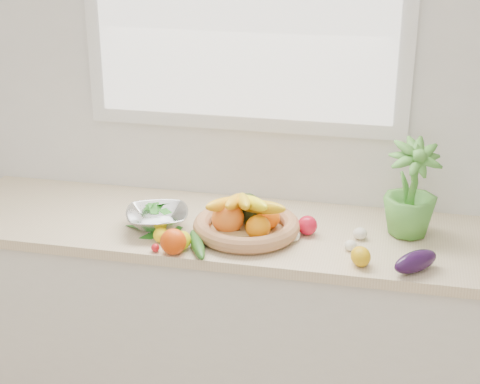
% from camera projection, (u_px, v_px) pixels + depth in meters
% --- Properties ---
extents(back_wall, '(4.50, 0.02, 2.70)m').
position_uv_depth(back_wall, '(245.00, 93.00, 2.95)').
color(back_wall, white).
rests_on(back_wall, ground).
extents(counter_cabinet, '(2.20, 0.58, 0.86)m').
position_uv_depth(counter_cabinet, '(229.00, 329.00, 3.02)').
color(counter_cabinet, silver).
rests_on(counter_cabinet, ground).
extents(countertop, '(2.24, 0.62, 0.04)m').
position_uv_depth(countertop, '(229.00, 230.00, 2.85)').
color(countertop, beige).
rests_on(countertop, counter_cabinet).
extents(orange_loose, '(0.12, 0.12, 0.09)m').
position_uv_depth(orange_loose, '(173.00, 242.00, 2.60)').
color(orange_loose, '#DF4207').
rests_on(orange_loose, countertop).
extents(lemon_a, '(0.06, 0.07, 0.05)m').
position_uv_depth(lemon_a, '(161.00, 235.00, 2.70)').
color(lemon_a, yellow).
rests_on(lemon_a, countertop).
extents(lemon_b, '(0.08, 0.09, 0.07)m').
position_uv_depth(lemon_b, '(181.00, 241.00, 2.64)').
color(lemon_b, '#D6D70B').
rests_on(lemon_b, countertop).
extents(lemon_c, '(0.10, 0.10, 0.07)m').
position_uv_depth(lemon_c, '(361.00, 256.00, 2.52)').
color(lemon_c, '#D29C0B').
rests_on(lemon_c, countertop).
extents(apple, '(0.09, 0.09, 0.07)m').
position_uv_depth(apple, '(307.00, 225.00, 2.75)').
color(apple, red).
rests_on(apple, countertop).
extents(ginger, '(0.13, 0.08, 0.04)m').
position_uv_depth(ginger, '(231.00, 239.00, 2.68)').
color(ginger, tan).
rests_on(ginger, countertop).
extents(garlic_a, '(0.06, 0.06, 0.04)m').
position_uv_depth(garlic_a, '(351.00, 245.00, 2.63)').
color(garlic_a, white).
rests_on(garlic_a, countertop).
extents(garlic_b, '(0.07, 0.07, 0.04)m').
position_uv_depth(garlic_b, '(360.00, 233.00, 2.72)').
color(garlic_b, silver).
rests_on(garlic_b, countertop).
extents(garlic_c, '(0.06, 0.06, 0.04)m').
position_uv_depth(garlic_c, '(293.00, 236.00, 2.70)').
color(garlic_c, white).
rests_on(garlic_c, countertop).
extents(eggplant, '(0.18, 0.18, 0.07)m').
position_uv_depth(eggplant, '(416.00, 261.00, 2.48)').
color(eggplant, '#240D32').
rests_on(eggplant, countertop).
extents(cucumber, '(0.14, 0.23, 0.04)m').
position_uv_depth(cucumber, '(197.00, 244.00, 2.64)').
color(cucumber, '#1E5118').
rests_on(cucumber, countertop).
extents(radish, '(0.04, 0.04, 0.03)m').
position_uv_depth(radish, '(155.00, 248.00, 2.63)').
color(radish, red).
rests_on(radish, countertop).
extents(potted_herb, '(0.26, 0.26, 0.36)m').
position_uv_depth(potted_herb, '(411.00, 188.00, 2.69)').
color(potted_herb, '#4D9636').
rests_on(potted_herb, countertop).
extents(fruit_basket, '(0.50, 0.50, 0.19)m').
position_uv_depth(fruit_basket, '(246.00, 221.00, 2.75)').
color(fruit_basket, tan).
rests_on(fruit_basket, countertop).
extents(colander_with_spinach, '(0.30, 0.30, 0.12)m').
position_uv_depth(colander_with_spinach, '(157.00, 214.00, 2.78)').
color(colander_with_spinach, white).
rests_on(colander_with_spinach, countertop).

